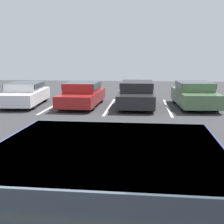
{
  "coord_description": "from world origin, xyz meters",
  "views": [
    {
      "loc": [
        1.42,
        -2.47,
        2.53
      ],
      "look_at": [
        0.59,
        6.02,
        1.0
      ],
      "focal_mm": 50.0,
      "sensor_mm": 36.0,
      "label": 1
    }
  ],
  "objects_px": {
    "parked_sedan_c": "(137,93)",
    "parked_sedan_d": "(194,94)",
    "parked_sedan_a": "(25,93)",
    "parked_sedan_b": "(82,93)"
  },
  "relations": [
    {
      "from": "parked_sedan_c",
      "to": "parked_sedan_d",
      "type": "xyz_separation_m",
      "value": [
        2.87,
        -0.03,
        0.0
      ]
    },
    {
      "from": "parked_sedan_a",
      "to": "parked_sedan_d",
      "type": "distance_m",
      "value": 8.71
    },
    {
      "from": "parked_sedan_a",
      "to": "parked_sedan_d",
      "type": "bearing_deg",
      "value": 86.9
    },
    {
      "from": "parked_sedan_c",
      "to": "parked_sedan_d",
      "type": "height_order",
      "value": "parked_sedan_d"
    },
    {
      "from": "parked_sedan_a",
      "to": "parked_sedan_d",
      "type": "relative_size",
      "value": 1.0
    },
    {
      "from": "parked_sedan_b",
      "to": "parked_sedan_d",
      "type": "relative_size",
      "value": 1.03
    },
    {
      "from": "parked_sedan_a",
      "to": "parked_sedan_d",
      "type": "height_order",
      "value": "parked_sedan_d"
    },
    {
      "from": "parked_sedan_c",
      "to": "parked_sedan_a",
      "type": "bearing_deg",
      "value": -86.68
    },
    {
      "from": "parked_sedan_b",
      "to": "parked_sedan_d",
      "type": "distance_m",
      "value": 5.68
    },
    {
      "from": "parked_sedan_c",
      "to": "parked_sedan_d",
      "type": "relative_size",
      "value": 1.1
    }
  ]
}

